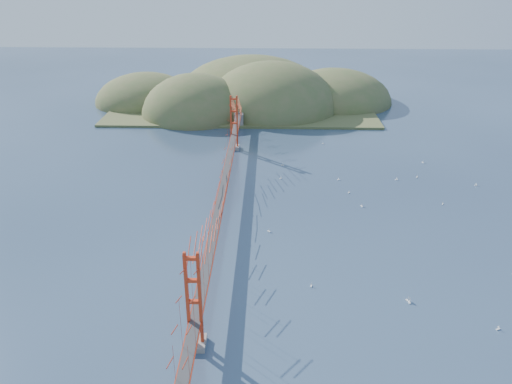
{
  "coord_description": "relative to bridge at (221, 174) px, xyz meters",
  "views": [
    {
      "loc": [
        7.51,
        -70.9,
        37.68
      ],
      "look_at": [
        5.48,
        0.0,
        4.03
      ],
      "focal_mm": 35.0,
      "sensor_mm": 36.0,
      "label": 1
    }
  ],
  "objects": [
    {
      "name": "sailboat_0",
      "position": [
        24.54,
        -22.17,
        -6.85
      ],
      "size": [
        0.49,
        0.6,
        0.71
      ],
      "color": "white",
      "rests_on": "ground"
    },
    {
      "name": "bridge",
      "position": [
        0.0,
        0.0,
        0.0
      ],
      "size": [
        2.2,
        94.4,
        12.0
      ],
      "color": "gray",
      "rests_on": "ground"
    },
    {
      "name": "sailboat_9",
      "position": [
        35.31,
        15.52,
        -6.87
      ],
      "size": [
        0.56,
        0.56,
        0.61
      ],
      "color": "white",
      "rests_on": "ground"
    },
    {
      "name": "sailboat_12",
      "position": [
        19.36,
        33.67,
        -6.87
      ],
      "size": [
        0.5,
        0.48,
        0.56
      ],
      "color": "white",
      "rests_on": "ground"
    },
    {
      "name": "sailboat_16",
      "position": [
        10.18,
        20.76,
        -6.87
      ],
      "size": [
        0.55,
        0.51,
        0.62
      ],
      "color": "white",
      "rests_on": "ground"
    },
    {
      "name": "sailboat_extra_0",
      "position": [
        7.59,
        -5.63,
        -6.87
      ],
      "size": [
        0.6,
        0.6,
        0.62
      ],
      "color": "white",
      "rests_on": "ground"
    },
    {
      "name": "sailboat_1",
      "position": [
        22.99,
        3.21,
        -6.86
      ],
      "size": [
        0.59,
        0.59,
        0.65
      ],
      "color": "white",
      "rests_on": "ground"
    },
    {
      "name": "sailboat_6",
      "position": [
        24.45,
        -21.9,
        -6.85
      ],
      "size": [
        0.69,
        0.69,
        0.72
      ],
      "color": "white",
      "rests_on": "ground"
    },
    {
      "name": "sailboat_15",
      "position": [
        38.45,
        23.02,
        -6.86
      ],
      "size": [
        0.58,
        0.58,
        0.65
      ],
      "color": "white",
      "rests_on": "ground"
    },
    {
      "name": "sailboat_4",
      "position": [
        36.66,
        4.33,
        -6.87
      ],
      "size": [
        0.55,
        0.55,
        0.59
      ],
      "color": "white",
      "rests_on": "ground"
    },
    {
      "name": "sailboat_7",
      "position": [
        20.43,
        13.99,
        -6.87
      ],
      "size": [
        0.52,
        0.45,
        0.59
      ],
      "color": "white",
      "rests_on": "ground"
    },
    {
      "name": "sailboat_3",
      "position": [
        9.73,
        14.27,
        -6.87
      ],
      "size": [
        0.55,
        0.55,
        0.58
      ],
      "color": "white",
      "rests_on": "ground"
    },
    {
      "name": "sailboat_17",
      "position": [
        45.05,
        12.17,
        -6.87
      ],
      "size": [
        0.49,
        0.42,
        0.57
      ],
      "color": "white",
      "rests_on": "ground"
    },
    {
      "name": "far_headlands",
      "position": [
        2.21,
        68.33,
        -7.01
      ],
      "size": [
        84.0,
        58.0,
        25.0
      ],
      "color": "brown",
      "rests_on": "ground"
    },
    {
      "name": "sailboat_10",
      "position": [
        13.0,
        -19.25,
        -6.87
      ],
      "size": [
        0.47,
        0.53,
        0.6
      ],
      "color": "white",
      "rests_on": "ground"
    },
    {
      "name": "ground",
      "position": [
        0.0,
        -0.18,
        -7.01
      ],
      "size": [
        320.0,
        320.0,
        0.0
      ],
      "primitive_type": "plane",
      "color": "#2B3E57",
      "rests_on": "ground"
    },
    {
      "name": "sailboat_14",
      "position": [
        21.57,
        8.37,
        -6.87
      ],
      "size": [
        0.56,
        0.56,
        0.59
      ],
      "color": "white",
      "rests_on": "ground"
    },
    {
      "name": "sailboat_8",
      "position": [
        31.24,
        14.3,
        -6.87
      ],
      "size": [
        0.54,
        0.47,
        0.61
      ],
      "color": "white",
      "rests_on": "ground"
    },
    {
      "name": "sailboat_13",
      "position": [
        33.25,
        -26.72,
        -6.87
      ],
      "size": [
        0.56,
        0.56,
        0.62
      ],
      "color": "white",
      "rests_on": "ground"
    }
  ]
}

